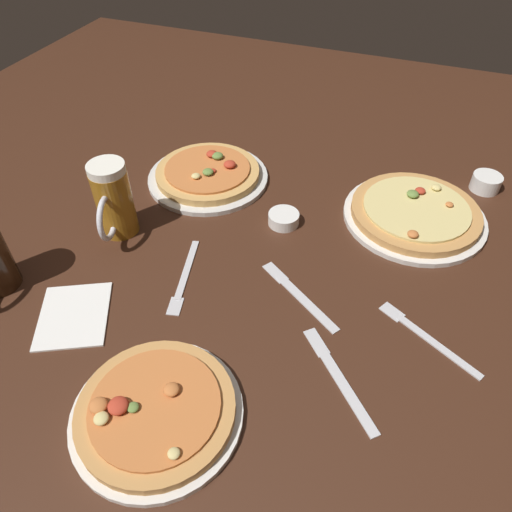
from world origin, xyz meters
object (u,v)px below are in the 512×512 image
at_px(fork_left, 184,277).
at_px(ramekin_butter, 284,219).
at_px(pizza_plate_far, 415,213).
at_px(pizza_plate_side, 208,174).
at_px(ramekin_sauce, 486,182).
at_px(knife_spare, 299,295).
at_px(pizza_plate_near, 156,411).
at_px(beer_mug_amber, 113,201).
at_px(napkin_folded, 74,315).
at_px(knife_right, 339,377).
at_px(fork_spare, 426,337).

bearing_deg(fork_left, ramekin_butter, 60.70).
xyz_separation_m(pizza_plate_far, pizza_plate_side, (-0.51, -0.03, -0.00)).
bearing_deg(ramekin_sauce, pizza_plate_far, -129.10).
bearing_deg(knife_spare, pizza_plate_near, -112.54).
height_order(pizza_plate_side, ramekin_sauce, pizza_plate_side).
bearing_deg(beer_mug_amber, napkin_folded, -78.05).
bearing_deg(fork_left, pizza_plate_side, 107.02).
bearing_deg(ramekin_sauce, pizza_plate_near, -119.09).
xyz_separation_m(beer_mug_amber, ramekin_sauce, (0.75, 0.46, -0.07)).
distance_m(pizza_plate_near, knife_spare, 0.35).
bearing_deg(pizza_plate_far, knife_right, -97.28).
bearing_deg(ramekin_sauce, fork_spare, -98.83).
bearing_deg(knife_spare, pizza_plate_far, 61.06).
xyz_separation_m(pizza_plate_near, beer_mug_amber, (-0.30, 0.36, 0.07)).
height_order(ramekin_butter, knife_spare, ramekin_butter).
height_order(ramekin_sauce, knife_spare, ramekin_sauce).
bearing_deg(ramekin_butter, beer_mug_amber, -154.73).
xyz_separation_m(knife_right, fork_spare, (0.13, 0.14, 0.00)).
relative_size(pizza_plate_near, knife_right, 1.56).
relative_size(napkin_folded, fork_spare, 0.79).
xyz_separation_m(fork_left, knife_right, (0.35, -0.11, 0.00)).
xyz_separation_m(beer_mug_amber, fork_left, (0.20, -0.08, -0.08)).
relative_size(pizza_plate_far, fork_spare, 1.67).
xyz_separation_m(pizza_plate_side, beer_mug_amber, (-0.10, -0.25, 0.07)).
height_order(pizza_plate_near, fork_spare, pizza_plate_near).
relative_size(ramekin_sauce, knife_spare, 0.37).
bearing_deg(pizza_plate_near, pizza_plate_side, 107.96).
bearing_deg(pizza_plate_far, ramekin_butter, -155.99).
bearing_deg(beer_mug_amber, pizza_plate_near, -50.60).
distance_m(pizza_plate_side, knife_spare, 0.44).
bearing_deg(beer_mug_amber, knife_right, -19.42).
bearing_deg(knife_spare, knife_right, -52.27).
relative_size(pizza_plate_side, ramekin_sauce, 4.31).
distance_m(knife_right, knife_spare, 0.19).
height_order(pizza_plate_near, beer_mug_amber, beer_mug_amber).
xyz_separation_m(pizza_plate_side, fork_spare, (0.58, -0.31, -0.01)).
xyz_separation_m(pizza_plate_far, knife_spare, (-0.18, -0.32, -0.01)).
xyz_separation_m(pizza_plate_side, fork_left, (0.10, -0.33, -0.01)).
bearing_deg(knife_spare, pizza_plate_side, 138.46).
bearing_deg(beer_mug_amber, pizza_plate_far, 24.70).
bearing_deg(pizza_plate_far, fork_spare, -78.68).
distance_m(napkin_folded, knife_spare, 0.43).
xyz_separation_m(ramekin_butter, fork_left, (-0.13, -0.24, -0.01)).
bearing_deg(knife_spare, ramekin_butter, 116.35).
distance_m(beer_mug_amber, ramekin_butter, 0.37).
xyz_separation_m(ramekin_sauce, knife_right, (-0.21, -0.65, -0.02)).
bearing_deg(napkin_folded, knife_right, 5.53).
bearing_deg(fork_spare, pizza_plate_near, -140.90).
height_order(pizza_plate_far, pizza_plate_side, pizza_plate_side).
bearing_deg(beer_mug_amber, ramekin_sauce, 31.39).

